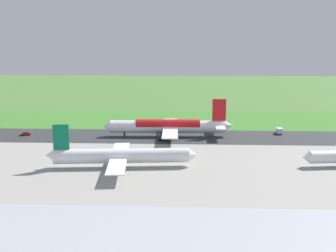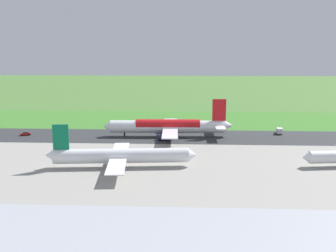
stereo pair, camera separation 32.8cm
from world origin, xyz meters
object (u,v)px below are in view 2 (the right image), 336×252
object	(u,v)px
service_truck_baggage	(279,131)
no_stopping_sign	(147,121)
traffic_cone_orange	(135,123)
airliner_parked_mid	(121,156)
service_car_followme	(25,134)
airliner_main	(169,126)

from	to	relation	value
service_truck_baggage	no_stopping_sign	world-z (taller)	service_truck_baggage
no_stopping_sign	traffic_cone_orange	xyz separation A→B (m)	(5.75, 0.44, -1.16)
airliner_parked_mid	service_truck_baggage	size ratio (longest dim) A/B	7.81
service_truck_baggage	service_car_followme	xyz separation A→B (m)	(108.08, 8.63, -0.56)
service_car_followme	service_truck_baggage	bearing A→B (deg)	-175.44
airliner_main	no_stopping_sign	bearing A→B (deg)	-67.70
airliner_main	service_truck_baggage	size ratio (longest dim) A/B	9.03
service_truck_baggage	no_stopping_sign	size ratio (longest dim) A/B	2.50
airliner_main	no_stopping_sign	world-z (taller)	airliner_main
airliner_parked_mid	airliner_main	bearing A→B (deg)	-105.36
traffic_cone_orange	airliner_main	bearing A→B (deg)	121.55
airliner_main	service_truck_baggage	xyz separation A→B (m)	(-47.30, -7.87, -2.95)
service_truck_baggage	traffic_cone_orange	bearing A→B (deg)	-18.02
airliner_parked_mid	no_stopping_sign	bearing A→B (deg)	-90.51
service_truck_baggage	traffic_cone_orange	world-z (taller)	service_truck_baggage
airliner_parked_mid	service_truck_baggage	distance (m)	81.03
service_car_followme	traffic_cone_orange	distance (m)	52.28
airliner_parked_mid	traffic_cone_orange	distance (m)	75.78
service_car_followme	no_stopping_sign	bearing A→B (deg)	-148.14
service_truck_baggage	traffic_cone_orange	xyz separation A→B (m)	(65.14, -21.19, -1.13)
airliner_main	service_truck_baggage	world-z (taller)	airliner_main
airliner_parked_mid	no_stopping_sign	distance (m)	76.01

